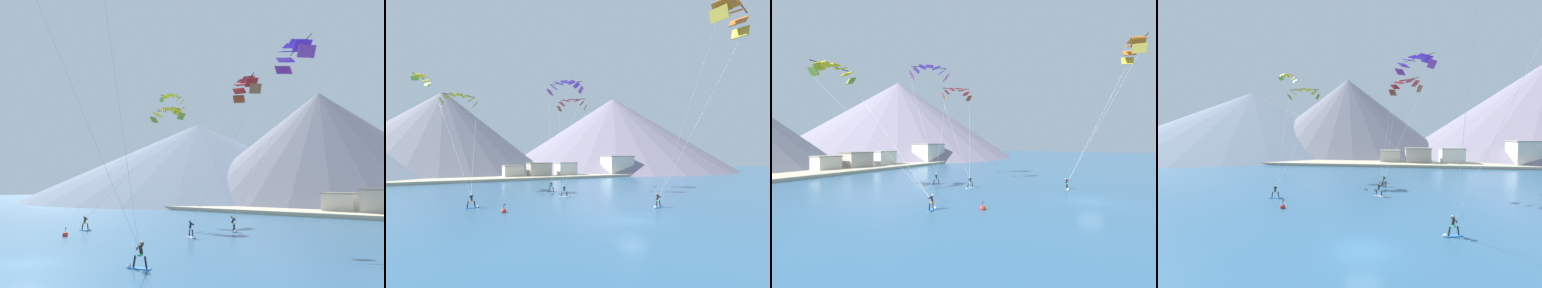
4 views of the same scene
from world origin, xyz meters
TOP-DOWN VIEW (x-y plane):
  - ground_plane at (0.00, 0.00)m, footprint 400.00×400.00m
  - kitesurfer_near_lead at (1.16, 23.19)m, footprint 1.42×1.59m
  - kitesurfer_near_trail at (-12.68, 13.54)m, footprint 1.78×0.73m
  - kitesurfer_mid_center at (6.80, 3.60)m, footprint 1.78×0.92m
  - kitesurfer_far_left at (0.65, 16.38)m, footprint 1.73×1.16m
  - parafoil_kite_near_lead at (6.23, 28.96)m, footprint 8.59×8.89m
  - parafoil_kite_near_trail at (-13.99, 28.27)m, footprint 6.06×15.56m
  - parafoil_kite_mid_center at (8.80, -4.67)m, footprint 6.07×9.69m
  - parafoil_kite_far_left at (4.07, 21.21)m, footprint 6.01×6.73m
  - race_marker_buoy at (-10.00, 9.14)m, footprint 0.56×0.56m
  - shoreline_strip at (0.00, 52.89)m, footprint 180.00×10.00m
  - shore_building_harbour_front at (9.76, 55.77)m, footprint 6.97×5.03m
  - shore_building_promenade_mid at (19.01, 56.44)m, footprint 6.27×5.40m
  - shore_building_quay_east at (38.23, 54.70)m, footprint 10.03×7.23m
  - shore_building_quay_west at (2.09, 56.74)m, footprint 5.77×4.32m
  - mountain_peak_east_shoulder at (68.16, 99.81)m, footprint 121.12×121.12m

SIDE VIEW (x-z plane):
  - ground_plane at x=0.00m, z-range 0.00..0.00m
  - race_marker_buoy at x=-10.00m, z-range -0.35..0.67m
  - shoreline_strip at x=0.00m, z-range 0.00..0.70m
  - kitesurfer_near_trail at x=-12.68m, z-range -0.36..1.40m
  - kitesurfer_mid_center at x=6.80m, z-range -0.36..1.40m
  - kitesurfer_far_left at x=0.65m, z-range -0.35..1.45m
  - kitesurfer_near_lead at x=1.16m, z-range -0.33..1.48m
  - shore_building_quay_west at x=2.09m, z-range 0.01..3.95m
  - shore_building_harbour_front at x=9.76m, z-range 0.01..4.68m
  - shore_building_promenade_mid at x=19.01m, z-range 0.01..4.71m
  - shore_building_quay_east at x=38.23m, z-range 0.01..6.84m
  - parafoil_kite_far_left at x=4.07m, z-range 7.99..23.17m
  - parafoil_kite_near_trail at x=-13.99m, z-range 8.25..23.80m
  - parafoil_kite_mid_center at x=8.80m, z-range 10.10..29.79m
  - mountain_peak_east_shoulder at x=68.16m, z-range 0.00..39.94m
  - parafoil_kite_near_lead at x=6.23m, z-range 10.67..31.40m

